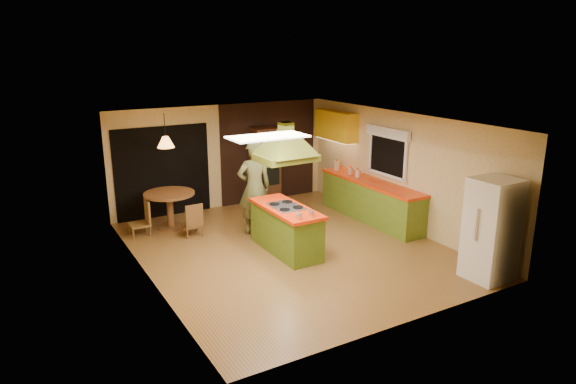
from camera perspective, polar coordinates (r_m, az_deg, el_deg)
ground at (r=10.11m, az=0.26°, el=-6.31°), size 6.50×6.50×0.00m
room_walls at (r=9.71m, az=0.27°, el=0.54°), size 5.50×6.50×6.50m
ceiling_plane at (r=9.46m, az=0.27°, el=7.87°), size 6.50×6.50×0.00m
brick_panel at (r=13.05m, az=-2.13°, el=4.51°), size 2.64×0.03×2.50m
nook_opening at (r=12.09m, az=-13.73°, el=2.18°), size 2.20×0.03×2.10m
right_counter at (r=11.75m, az=9.15°, el=-0.93°), size 0.62×3.05×0.92m
upper_cabinets at (r=12.74m, az=5.33°, el=7.38°), size 0.34×1.40×0.70m
window_right at (r=11.45m, az=11.03°, el=5.29°), size 0.12×1.35×1.06m
fluor_panel at (r=7.89m, az=-2.26°, el=6.15°), size 1.20×0.60×0.03m
kitchen_island at (r=9.83m, az=-0.21°, el=-4.12°), size 0.72×1.79×0.91m
range_hood at (r=9.37m, az=-0.23°, el=6.25°), size 1.07×0.79×0.80m
man at (r=10.70m, az=-3.76°, el=0.51°), size 0.78×0.58×1.98m
refrigerator at (r=9.23m, az=21.70°, el=-3.88°), size 0.73×0.69×1.75m
wall_oven at (r=12.74m, az=-2.61°, el=2.90°), size 0.66×0.62×1.92m
dining_table at (r=11.33m, az=-13.00°, el=-1.21°), size 1.08×1.08×0.81m
chair_left at (r=11.13m, az=-16.22°, el=-2.82°), size 0.42×0.42×0.74m
chair_near at (r=10.88m, az=-10.65°, el=-2.96°), size 0.39×0.39×0.71m
pendant_lamp at (r=11.03m, az=-13.43°, el=5.42°), size 0.43×0.43×0.23m
canister_large at (r=12.56m, az=5.44°, el=2.97°), size 0.19×0.19×0.22m
canister_medium at (r=11.91m, az=7.77°, el=2.07°), size 0.14×0.14×0.18m
canister_small at (r=12.13m, az=6.95°, el=2.31°), size 0.12×0.12×0.16m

